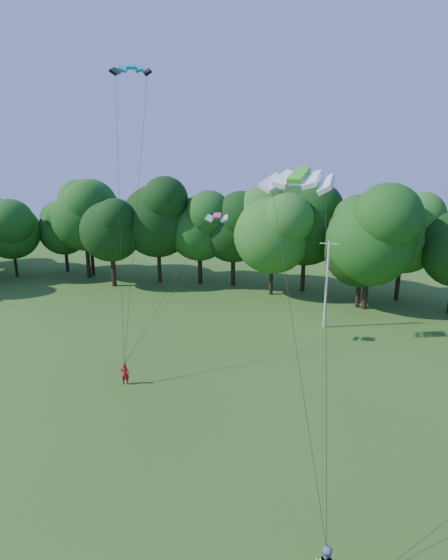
% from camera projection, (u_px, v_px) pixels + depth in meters
% --- Properties ---
extents(utility_pole, '(1.61, 0.21, 8.02)m').
position_uv_depth(utility_pole, '(327.00, 284.00, 39.19)').
color(utility_pole, silver).
rests_on(utility_pole, ground).
extents(kite_flyer_left, '(0.66, 0.53, 1.58)m').
position_uv_depth(kite_flyer_left, '(125.00, 373.00, 29.90)').
color(kite_flyer_left, '#AC161C').
rests_on(kite_flyer_left, ground).
extents(kite_teal, '(3.01, 2.22, 0.58)m').
position_uv_depth(kite_teal, '(131.00, 67.00, 30.23)').
color(kite_teal, '#0594A9').
rests_on(kite_teal, ground).
extents(kite_green, '(3.16, 1.86, 0.68)m').
position_uv_depth(kite_green, '(299.00, 175.00, 18.15)').
color(kite_green, green).
rests_on(kite_green, ground).
extents(kite_pink, '(1.85, 1.12, 0.38)m').
position_uv_depth(kite_pink, '(217.00, 216.00, 33.34)').
color(kite_pink, '#D23A7F').
rests_on(kite_pink, ground).
extents(tree_back_west, '(9.75, 9.75, 14.18)m').
position_uv_depth(tree_back_west, '(88.00, 208.00, 56.22)').
color(tree_back_west, '#392717').
rests_on(tree_back_west, ground).
extents(tree_back_center, '(8.36, 8.36, 12.16)m').
position_uv_depth(tree_back_center, '(363.00, 235.00, 43.71)').
color(tree_back_center, black).
rests_on(tree_back_center, ground).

